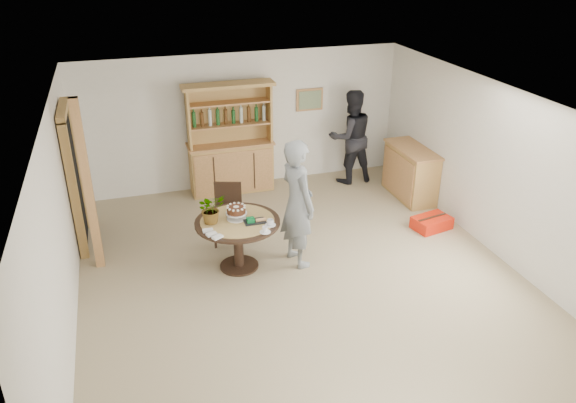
# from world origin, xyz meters

# --- Properties ---
(ground) EXTENTS (7.00, 7.00, 0.00)m
(ground) POSITION_xyz_m (0.00, 0.00, 0.00)
(ground) COLOR tan
(ground) RESTS_ON ground
(room_shell) EXTENTS (6.04, 7.04, 2.52)m
(room_shell) POSITION_xyz_m (0.00, 0.01, 1.74)
(room_shell) COLOR white
(room_shell) RESTS_ON ground
(doorway) EXTENTS (0.13, 1.10, 2.18)m
(doorway) POSITION_xyz_m (-2.93, 2.00, 1.11)
(doorway) COLOR black
(doorway) RESTS_ON ground
(pine_post) EXTENTS (0.12, 0.12, 2.50)m
(pine_post) POSITION_xyz_m (-2.70, 1.20, 1.25)
(pine_post) COLOR tan
(pine_post) RESTS_ON ground
(hutch) EXTENTS (1.62, 0.54, 2.04)m
(hutch) POSITION_xyz_m (-0.30, 3.24, 0.69)
(hutch) COLOR tan
(hutch) RESTS_ON ground
(sideboard) EXTENTS (0.54, 1.26, 0.94)m
(sideboard) POSITION_xyz_m (2.74, 2.00, 0.47)
(sideboard) COLOR tan
(sideboard) RESTS_ON ground
(dining_table) EXTENTS (1.20, 1.20, 0.76)m
(dining_table) POSITION_xyz_m (-0.77, 0.56, 0.60)
(dining_table) COLOR black
(dining_table) RESTS_ON ground
(dining_chair) EXTENTS (0.53, 0.53, 0.95)m
(dining_chair) POSITION_xyz_m (-0.75, 1.38, 0.54)
(dining_chair) COLOR black
(dining_chair) RESTS_ON ground
(birthday_cake) EXTENTS (0.30, 0.30, 0.20)m
(birthday_cake) POSITION_xyz_m (-0.77, 0.61, 0.88)
(birthday_cake) COLOR white
(birthday_cake) RESTS_ON dining_table
(flower_vase) EXTENTS (0.47, 0.44, 0.42)m
(flower_vase) POSITION_xyz_m (-1.12, 0.61, 0.97)
(flower_vase) COLOR #3F7233
(flower_vase) RESTS_ON dining_table
(gift_tray) EXTENTS (0.30, 0.20, 0.08)m
(gift_tray) POSITION_xyz_m (-0.56, 0.43, 0.79)
(gift_tray) COLOR black
(gift_tray) RESTS_ON dining_table
(coffee_cup_a) EXTENTS (0.15, 0.15, 0.09)m
(coffee_cup_a) POSITION_xyz_m (-0.37, 0.28, 0.80)
(coffee_cup_a) COLOR white
(coffee_cup_a) RESTS_ON dining_table
(coffee_cup_b) EXTENTS (0.15, 0.15, 0.08)m
(coffee_cup_b) POSITION_xyz_m (-0.49, 0.11, 0.79)
(coffee_cup_b) COLOR white
(coffee_cup_b) RESTS_ON dining_table
(napkins) EXTENTS (0.24, 0.33, 0.03)m
(napkins) POSITION_xyz_m (-1.18, 0.25, 0.77)
(napkins) COLOR white
(napkins) RESTS_ON dining_table
(teen_boy) EXTENTS (0.59, 0.77, 1.89)m
(teen_boy) POSITION_xyz_m (0.08, 0.46, 0.95)
(teen_boy) COLOR slate
(teen_boy) RESTS_ON ground
(adult_person) EXTENTS (0.90, 0.72, 1.80)m
(adult_person) POSITION_xyz_m (1.97, 3.00, 0.90)
(adult_person) COLOR black
(adult_person) RESTS_ON ground
(red_suitcase) EXTENTS (0.67, 0.51, 0.21)m
(red_suitcase) POSITION_xyz_m (2.50, 0.77, 0.10)
(red_suitcase) COLOR red
(red_suitcase) RESTS_ON ground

